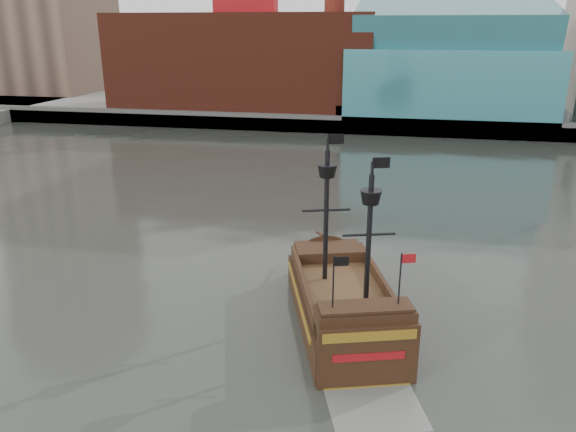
# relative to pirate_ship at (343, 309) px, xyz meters

# --- Properties ---
(ground) EXTENTS (400.00, 400.00, 0.00)m
(ground) POSITION_rel_pirate_ship_xyz_m (-1.50, -6.64, -0.97)
(ground) COLOR #272A25
(ground) RESTS_ON ground
(promenade_far) EXTENTS (220.00, 60.00, 2.00)m
(promenade_far) POSITION_rel_pirate_ship_xyz_m (-1.50, 85.36, 0.03)
(promenade_far) COLOR slate
(promenade_far) RESTS_ON ground
(seawall) EXTENTS (220.00, 1.00, 2.60)m
(seawall) POSITION_rel_pirate_ship_xyz_m (-1.50, 55.86, 0.33)
(seawall) COLOR #4C4C49
(seawall) RESTS_ON ground
(pirate_ship) EXTENTS (8.44, 14.94, 10.72)m
(pirate_ship) POSITION_rel_pirate_ship_xyz_m (0.00, 0.00, 0.00)
(pirate_ship) COLOR black
(pirate_ship) RESTS_ON ground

